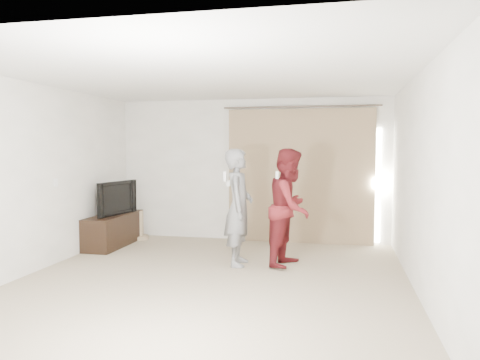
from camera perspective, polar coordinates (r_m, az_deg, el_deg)
name	(u,v)px	position (r m, az deg, el deg)	size (l,w,h in m)	color
floor	(212,280)	(6.19, -3.46, -12.12)	(5.50, 5.50, 0.00)	tan
wall_back	(251,170)	(8.63, 1.40, 1.23)	(5.00, 0.04, 2.60)	white
wall_left	(37,178)	(7.05, -23.47, 0.27)	(0.04, 5.50, 2.60)	white
ceiling	(211,77)	(6.01, -3.57, 12.44)	(5.00, 5.50, 0.01)	silver
curtain	(301,176)	(8.45, 7.41, 0.48)	(2.80, 0.11, 2.46)	tan
tv_console	(113,230)	(8.52, -15.18, -5.90)	(0.49, 1.42, 0.55)	black
tv	(113,198)	(8.44, -15.25, -2.11)	(1.02, 0.13, 0.59)	black
scratching_post	(137,228)	(9.01, -12.40, -5.68)	(0.40, 0.40, 0.54)	tan
person_man	(239,207)	(6.80, -0.16, -3.34)	(0.45, 0.65, 1.70)	slate
person_woman	(290,207)	(6.83, 6.14, -3.32)	(0.82, 0.96, 1.70)	maroon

